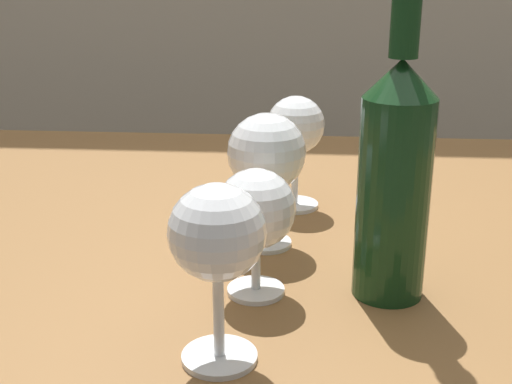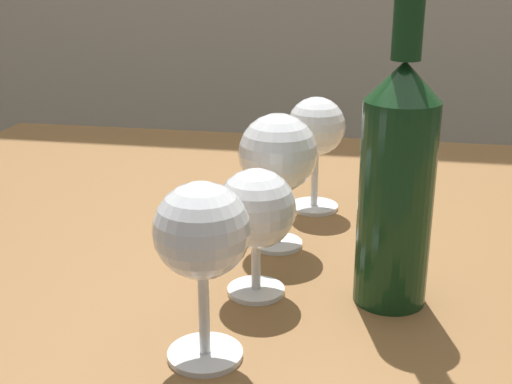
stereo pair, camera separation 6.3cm
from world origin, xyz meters
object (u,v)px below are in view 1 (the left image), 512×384
wine_glass_cabernet (267,155)px  wine_glass_empty (296,129)px  wine_glass_chardonnay (256,210)px  wine_bottle (395,173)px  wine_glass_amber (217,237)px

wine_glass_cabernet → wine_glass_empty: bearing=76.9°
wine_glass_chardonnay → wine_glass_cabernet: size_ratio=0.83×
wine_glass_cabernet → wine_bottle: wine_bottle is taller
wine_bottle → wine_glass_amber: bearing=-139.3°
wine_glass_chardonnay → wine_glass_empty: bearing=82.4°
wine_glass_empty → wine_glass_chardonnay: bearing=-97.6°
wine_bottle → wine_glass_chardonnay: bearing=-175.7°
wine_glass_amber → wine_glass_cabernet: (0.02, 0.23, -0.00)m
wine_glass_chardonnay → wine_glass_cabernet: (0.00, 0.12, 0.02)m
wine_glass_amber → wine_bottle: size_ratio=0.48×
wine_glass_cabernet → wine_glass_empty: size_ratio=1.04×
wine_glass_amber → wine_glass_chardonnay: wine_glass_amber is taller
wine_glass_cabernet → wine_bottle: size_ratio=0.48×
wine_glass_chardonnay → wine_glass_empty: wine_glass_empty is taller
wine_glass_amber → wine_glass_cabernet: wine_glass_cabernet is taller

